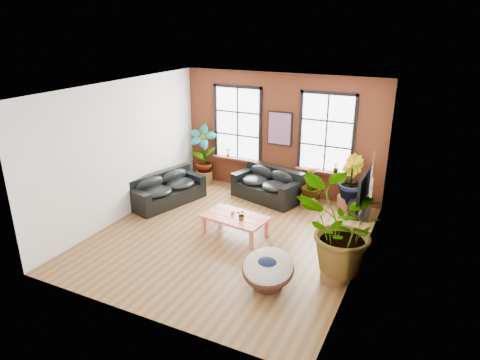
% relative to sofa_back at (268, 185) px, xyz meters
% --- Properties ---
extents(room, '(6.04, 6.54, 3.54)m').
position_rel_sofa_back_xyz_m(room, '(0.08, -2.45, 1.34)').
color(room, brown).
rests_on(room, ground).
extents(sofa_back, '(2.13, 1.44, 0.89)m').
position_rel_sofa_back_xyz_m(sofa_back, '(0.00, 0.00, 0.00)').
color(sofa_back, black).
rests_on(sofa_back, ground).
extents(sofa_left, '(1.47, 2.31, 0.85)m').
position_rel_sofa_back_xyz_m(sofa_left, '(-2.46, -1.53, -0.02)').
color(sofa_left, black).
rests_on(sofa_left, ground).
extents(coffee_table, '(1.62, 1.06, 0.59)m').
position_rel_sofa_back_xyz_m(coffee_table, '(0.15, -2.41, 0.03)').
color(coffee_table, '#DF6850').
rests_on(coffee_table, ground).
extents(papasan_chair, '(1.13, 1.14, 0.75)m').
position_rel_sofa_back_xyz_m(papasan_chair, '(1.68, -4.05, -0.02)').
color(papasan_chair, '#422217').
rests_on(papasan_chair, ground).
extents(poster, '(0.74, 0.06, 0.98)m').
position_rel_sofa_back_xyz_m(poster, '(0.08, 0.59, 1.55)').
color(poster, black).
rests_on(poster, room).
extents(tv_wall_unit, '(0.13, 1.86, 1.20)m').
position_rel_sofa_back_xyz_m(tv_wall_unit, '(3.01, -2.00, 1.14)').
color(tv_wall_unit, black).
rests_on(tv_wall_unit, room).
extents(media_box, '(0.58, 0.50, 0.45)m').
position_rel_sofa_back_xyz_m(media_box, '(2.63, -0.15, -0.18)').
color(media_box, black).
rests_on(media_box, ground).
extents(pot_back_left, '(0.68, 0.68, 0.39)m').
position_rel_sofa_back_xyz_m(pot_back_left, '(-2.31, 0.31, -0.21)').
color(pot_back_left, brown).
rests_on(pot_back_left, ground).
extents(pot_back_right, '(0.53, 0.53, 0.38)m').
position_rel_sofa_back_xyz_m(pot_back_right, '(2.22, 0.24, -0.21)').
color(pot_back_right, brown).
rests_on(pot_back_right, ground).
extents(pot_right_wall, '(0.62, 0.62, 0.40)m').
position_rel_sofa_back_xyz_m(pot_right_wall, '(2.77, -3.26, -0.20)').
color(pot_right_wall, brown).
rests_on(pot_right_wall, ground).
extents(pot_mid, '(0.53, 0.53, 0.36)m').
position_rel_sofa_back_xyz_m(pot_mid, '(1.26, -0.08, -0.23)').
color(pot_mid, brown).
rests_on(pot_mid, ground).
extents(floor_plant_back_left, '(1.02, 0.81, 1.72)m').
position_rel_sofa_back_xyz_m(floor_plant_back_left, '(-2.33, 0.30, 0.61)').
color(floor_plant_back_left, '#224C14').
rests_on(floor_plant_back_left, ground).
extents(floor_plant_back_right, '(0.89, 0.95, 1.37)m').
position_rel_sofa_back_xyz_m(floor_plant_back_right, '(2.24, 0.26, 0.43)').
color(floor_plant_back_right, '#224C14').
rests_on(floor_plant_back_right, ground).
extents(floor_plant_right_wall, '(2.08, 1.95, 1.86)m').
position_rel_sofa_back_xyz_m(floor_plant_right_wall, '(2.78, -3.22, 0.68)').
color(floor_plant_right_wall, '#224C14').
rests_on(floor_plant_right_wall, ground).
extents(floor_plant_mid, '(0.70, 0.70, 1.06)m').
position_rel_sofa_back_xyz_m(floor_plant_mid, '(1.29, -0.05, 0.26)').
color(floor_plant_mid, '#224C14').
rests_on(floor_plant_mid, ground).
extents(table_plant, '(0.25, 0.22, 0.26)m').
position_rel_sofa_back_xyz_m(table_plant, '(0.39, -2.53, 0.22)').
color(table_plant, '#224C14').
rests_on(table_plant, coffee_table).
extents(sill_plant_left, '(0.17, 0.17, 0.27)m').
position_rel_sofa_back_xyz_m(sill_plant_left, '(-1.57, 0.54, 0.63)').
color(sill_plant_left, '#224C14').
rests_on(sill_plant_left, room).
extents(sill_plant_right, '(0.19, 0.19, 0.27)m').
position_rel_sofa_back_xyz_m(sill_plant_right, '(1.78, 0.54, 0.63)').
color(sill_plant_right, '#224C14').
rests_on(sill_plant_right, room).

